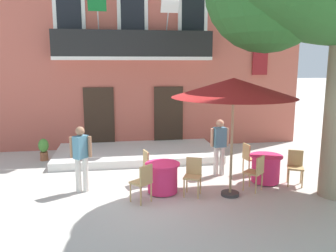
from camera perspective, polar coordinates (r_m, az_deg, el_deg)
The scene contains 15 objects.
ground_plane at distance 8.63m, azimuth -0.47°, elevation -11.32°, with size 120.00×120.00×0.00m, color beige.
building_facade at distance 14.95m, azimuth -6.19°, elevation 12.47°, with size 13.00×5.09×7.50m.
entrance_step_platform at distance 12.00m, azimuth -5.10°, elevation -4.45°, with size 5.46×2.71×0.25m, color silver.
cafe_table_near_tree at distance 8.65m, azimuth -0.90°, elevation -8.50°, with size 0.86×0.86×0.76m.
cafe_chair_near_tree_0 at distance 8.05m, azimuth -4.14°, elevation -8.96°, with size 0.56×0.56×0.91m.
cafe_chair_near_tree_1 at distance 8.52m, azimuth 4.15°, elevation -7.85°, with size 0.52×0.52×0.91m.
cafe_chair_near_tree_2 at distance 9.25m, azimuth -3.03°, elevation -6.34°, with size 0.48×0.48×0.91m.
cafe_table_middle at distance 9.72m, azimuth 15.79°, elevation -6.76°, with size 0.86×0.86×0.76m.
cafe_chair_middle_0 at distance 8.99m, azimuth 14.29°, elevation -7.16°, with size 0.56×0.56×0.91m.
cafe_chair_middle_1 at distance 9.79m, azimuth 20.24°, elevation -6.04°, with size 0.53×0.53×0.91m.
cafe_chair_middle_2 at distance 10.26m, azimuth 13.26°, elevation -4.93°, with size 0.45×0.45×0.91m.
cafe_umbrella at distance 8.17m, azimuth 10.75°, elevation 6.13°, with size 2.90×2.90×2.85m.
ground_planter_left at distance 12.14m, azimuth -19.80°, elevation -3.48°, with size 0.33×0.33×0.73m.
pedestrian_near_entrance at distance 9.95m, azimuth 8.47°, elevation -2.95°, with size 0.53×0.26×1.62m.
pedestrian_mid_plaza at distance 8.83m, azimuth -14.12°, elevation -4.70°, with size 0.53×0.40×1.66m.
Camera 1 is at (-1.16, -7.93, 3.19)m, focal length 37.01 mm.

